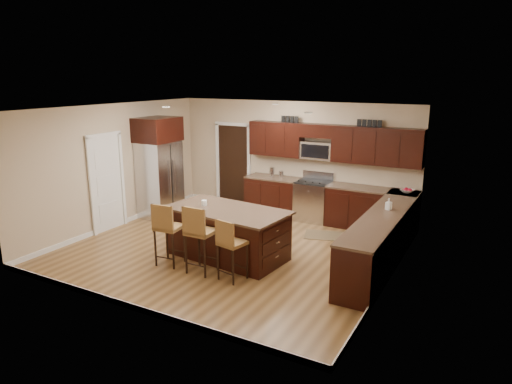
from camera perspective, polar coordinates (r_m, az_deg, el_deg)
The scene contains 23 objects.
floor at distance 8.97m, azimuth -2.90°, elevation -7.08°, with size 6.00×6.00×0.00m, color brown.
ceiling at distance 8.37m, azimuth -3.14°, elevation 10.40°, with size 6.00×6.00×0.00m, color silver.
wall_back at distance 10.95m, azimuth 4.58°, elevation 4.19°, with size 6.00×6.00×0.00m, color #C1AB8B.
wall_left at distance 10.43m, azimuth -17.20°, elevation 3.08°, with size 5.50×5.50×0.00m, color #C1AB8B.
wall_right at distance 7.48m, azimuth 16.93°, elevation -1.19°, with size 5.50×5.50×0.00m, color #C1AB8B.
base_cabinets at distance 9.33m, azimuth 11.84°, elevation -3.51°, with size 4.02×3.96×0.92m.
upper_cabinets at distance 10.34m, azimuth 9.56°, elevation 6.19°, with size 4.00×0.33×0.80m.
range at distance 10.62m, azimuth 7.17°, elevation -1.06°, with size 0.76×0.64×1.11m.
microwave at distance 10.52m, azimuth 7.68°, elevation 5.18°, with size 0.76×0.31×0.40m, color silver.
doorway at distance 11.76m, azimuth -2.83°, elevation 3.34°, with size 0.85×0.03×2.06m, color black.
pantry_door at distance 10.28m, azimuth -18.17°, elevation 0.97°, with size 0.03×0.80×2.04m, color white.
letter_decor at distance 10.34m, azimuth 8.91°, elevation 8.75°, with size 2.20×0.03×0.15m, color black, non-canonical shape.
island at distance 8.46m, azimuth -3.60°, elevation -5.34°, with size 2.33×1.38×0.92m.
stool_left at distance 8.12m, azimuth -11.08°, elevation -4.32°, with size 0.47×0.47×1.14m.
stool_mid at distance 7.70m, azimuth -7.18°, elevation -4.95°, with size 0.45×0.45×1.19m.
stool_right at distance 7.42m, azimuth -3.30°, elevation -6.36°, with size 0.46×0.46×1.05m.
refrigerator at distance 10.91m, azimuth -12.00°, elevation 3.12°, with size 0.79×0.96×2.35m.
floor_mat at distance 9.76m, azimuth 8.75°, elevation -5.39°, with size 0.89×0.59×0.01m, color brown.
fruit_bowl at distance 9.96m, azimuth 18.37°, elevation 0.14°, with size 0.28×0.28×0.07m, color silver.
soap_bottle at distance 8.57m, azimuth 16.25°, elevation -1.46°, with size 0.09×0.10×0.21m, color #B2B2B2.
canister_tall at distance 10.91m, azimuth 2.01°, elevation 2.49°, with size 0.12×0.12×0.22m, color silver.
canister_short at distance 10.81m, azimuth 3.17°, elevation 2.20°, with size 0.11×0.11×0.16m, color silver.
island_jar at distance 8.56m, azimuth -6.49°, elevation -1.36°, with size 0.10×0.10×0.10m, color white.
Camera 1 is at (4.41, -7.09, 3.28)m, focal length 32.00 mm.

